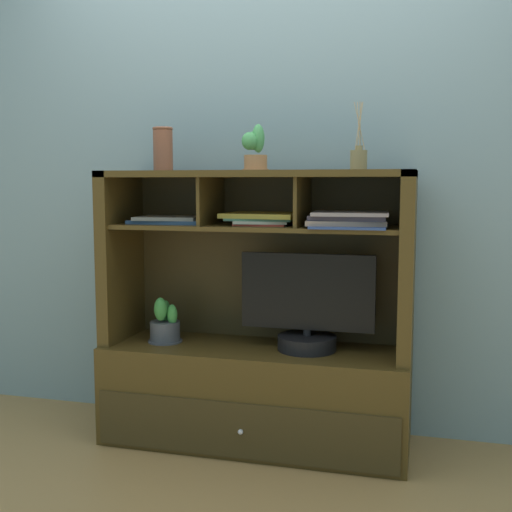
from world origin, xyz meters
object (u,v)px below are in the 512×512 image
object	(u,v)px
magazine_stack_left	(263,218)
media_console	(256,360)
potted_orchid	(165,326)
potted_succulent	(255,150)
diffuser_bottle	(359,159)
tv_monitor	(307,312)
magazine_stack_right	(169,220)
magazine_stack_centre	(348,220)
ceramic_vase	(163,149)

from	to	relation	value
magazine_stack_left	media_console	bearing A→B (deg)	-144.70
potted_orchid	potted_succulent	bearing A→B (deg)	2.63
diffuser_bottle	potted_succulent	size ratio (longest dim) A/B	1.41
tv_monitor	magazine_stack_right	world-z (taller)	magazine_stack_right
magazine_stack_centre	potted_succulent	world-z (taller)	potted_succulent
magazine_stack_left	magazine_stack_right	bearing A→B (deg)	-174.96
media_console	magazine_stack_centre	distance (m)	0.80
potted_orchid	magazine_stack_left	xyz separation A→B (m)	(0.48, 0.06, 0.53)
ceramic_vase	media_console	bearing A→B (deg)	-1.61
tv_monitor	ceramic_vase	size ratio (longest dim) A/B	2.96
magazine_stack_left	diffuser_bottle	world-z (taller)	diffuser_bottle
magazine_stack_right	diffuser_bottle	world-z (taller)	diffuser_bottle
magazine_stack_right	potted_succulent	bearing A→B (deg)	0.61
diffuser_bottle	potted_succulent	world-z (taller)	diffuser_bottle
ceramic_vase	diffuser_bottle	bearing A→B (deg)	-1.21
diffuser_bottle	magazine_stack_centre	bearing A→B (deg)	-119.93
potted_succulent	magazine_stack_left	bearing A→B (deg)	48.59
potted_orchid	magazine_stack_left	size ratio (longest dim) A/B	0.62
media_console	magazine_stack_right	world-z (taller)	media_console
tv_monitor	magazine_stack_centre	bearing A→B (deg)	-18.39
tv_monitor	magazine_stack_right	distance (m)	0.79
magazine_stack_right	potted_succulent	distance (m)	0.53
magazine_stack_right	diffuser_bottle	xyz separation A→B (m)	(0.89, 0.01, 0.28)
magazine_stack_left	potted_succulent	xyz separation A→B (m)	(-0.03, -0.04, 0.31)
potted_orchid	magazine_stack_left	distance (m)	0.71
diffuser_bottle	magazine_stack_left	bearing A→B (deg)	176.59
potted_orchid	magazine_stack_right	xyz separation A→B (m)	(0.02, 0.02, 0.51)
diffuser_bottle	ceramic_vase	bearing A→B (deg)	178.79
tv_monitor	potted_succulent	distance (m)	0.78
tv_monitor	magazine_stack_centre	world-z (taller)	magazine_stack_centre
diffuser_bottle	potted_succulent	xyz separation A→B (m)	(-0.47, -0.01, 0.05)
potted_succulent	ceramic_vase	distance (m)	0.46
magazine_stack_centre	diffuser_bottle	bearing A→B (deg)	60.07
tv_monitor	potted_succulent	xyz separation A→B (m)	(-0.25, -0.01, 0.74)
magazine_stack_left	magazine_stack_centre	bearing A→B (deg)	-12.18
magazine_stack_right	media_console	bearing A→B (deg)	2.76
magazine_stack_left	ceramic_vase	bearing A→B (deg)	-179.26
media_console	magazine_stack_centre	xyz separation A→B (m)	(0.43, -0.07, 0.67)
media_console	ceramic_vase	world-z (taller)	ceramic_vase
magazine_stack_right	diffuser_bottle	distance (m)	0.93
potted_orchid	potted_succulent	size ratio (longest dim) A/B	1.06
potted_orchid	ceramic_vase	xyz separation A→B (m)	(-0.02, 0.05, 0.85)
tv_monitor	media_console	bearing A→B (deg)	178.72
ceramic_vase	tv_monitor	bearing A→B (deg)	-1.50
tv_monitor	magazine_stack_centre	size ratio (longest dim) A/B	1.65
potted_orchid	magazine_stack_right	distance (m)	0.51
tv_monitor	ceramic_vase	distance (m)	1.03
magazine_stack_left	diffuser_bottle	xyz separation A→B (m)	(0.44, -0.03, 0.27)
magazine_stack_left	diffuser_bottle	bearing A→B (deg)	-3.41
magazine_stack_centre	potted_succulent	xyz separation A→B (m)	(-0.43, 0.05, 0.31)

